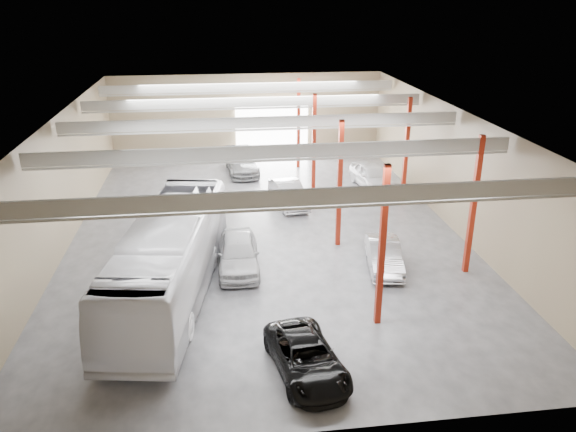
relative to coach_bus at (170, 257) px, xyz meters
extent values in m
cube|color=#45454A|center=(4.95, 6.45, -1.91)|extent=(22.00, 32.00, 0.01)
cube|color=#A0A09B|center=(4.95, 6.45, 5.09)|extent=(22.00, 32.00, 0.12)
cube|color=#736448|center=(4.95, 22.45, 1.59)|extent=(22.00, 0.12, 7.00)
cube|color=#736448|center=(4.95, -9.55, 1.59)|extent=(22.00, 0.12, 7.00)
cube|color=#736448|center=(-6.05, 6.45, 1.59)|extent=(0.12, 32.00, 7.00)
cube|color=#736448|center=(15.95, 6.45, 1.59)|extent=(0.12, 32.00, 7.00)
cube|color=white|center=(6.95, 22.30, 0.59)|extent=(6.00, 0.20, 5.00)
cube|color=maroon|center=(8.75, -3.55, 1.59)|extent=(0.25, 0.25, 7.00)
cube|color=maroon|center=(8.75, 4.45, 1.59)|extent=(0.25, 0.25, 7.00)
cube|color=maroon|center=(8.75, 12.45, 1.59)|extent=(0.25, 0.25, 7.00)
cube|color=maroon|center=(8.75, 19.45, 1.59)|extent=(0.25, 0.25, 7.00)
cube|color=maroon|center=(14.45, 0.45, 1.59)|extent=(0.25, 0.25, 7.00)
cube|color=maroon|center=(14.45, 10.45, 1.59)|extent=(0.25, 0.25, 7.00)
cube|color=#AFAFAB|center=(4.95, -5.55, 4.64)|extent=(21.60, 0.15, 0.60)
cube|color=#AFAFAB|center=(4.95, -5.55, 4.24)|extent=(21.60, 0.10, 0.10)
cube|color=#AFAFAB|center=(4.95, 0.45, 4.64)|extent=(21.60, 0.15, 0.60)
cube|color=#AFAFAB|center=(4.95, 0.45, 4.24)|extent=(21.60, 0.10, 0.10)
cube|color=#AFAFAB|center=(4.95, 6.45, 4.64)|extent=(21.60, 0.15, 0.60)
cube|color=#AFAFAB|center=(4.95, 6.45, 4.24)|extent=(21.60, 0.10, 0.10)
cube|color=#AFAFAB|center=(4.95, 12.45, 4.64)|extent=(21.60, 0.15, 0.60)
cube|color=#AFAFAB|center=(4.95, 12.45, 4.24)|extent=(21.60, 0.10, 0.10)
cube|color=#AFAFAB|center=(4.95, 18.45, 4.64)|extent=(21.60, 0.15, 0.60)
cube|color=#AFAFAB|center=(4.95, 18.45, 4.24)|extent=(21.60, 0.10, 0.10)
imported|color=white|center=(0.00, 0.00, 0.00)|extent=(5.37, 14.05, 3.82)
imported|color=black|center=(5.21, -6.55, -1.24)|extent=(2.99, 5.12, 1.34)
imported|color=silver|center=(3.15, 2.22, -1.05)|extent=(2.16, 5.10, 1.72)
imported|color=silver|center=(6.85, 10.95, -1.13)|extent=(2.34, 4.94, 1.56)
imported|color=gray|center=(4.18, 18.45, -1.11)|extent=(2.68, 5.65, 1.59)
imported|color=#AEADB2|center=(10.45, 1.30, -1.18)|extent=(2.20, 4.60, 1.45)
imported|color=silver|center=(13.25, 13.79, -1.06)|extent=(2.60, 5.20, 1.70)
camera|label=1|loc=(2.32, -23.41, 11.20)|focal=35.00mm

